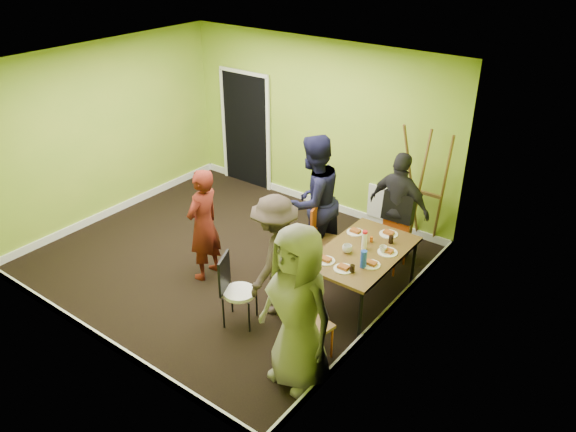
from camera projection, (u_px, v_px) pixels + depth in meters
name	position (u px, v px, depth m)	size (l,w,h in m)	color
ground	(228.00, 258.00, 8.17)	(5.00, 5.00, 0.00)	black
room_walls	(225.00, 196.00, 7.74)	(5.04, 4.54, 2.82)	#81AE2C
dining_table	(363.00, 255.00, 6.96)	(0.90, 1.50, 0.75)	black
chair_left_far	(323.00, 235.00, 7.63)	(0.52, 0.51, 1.01)	#C34D12
chair_left_near	(295.00, 272.00, 6.99)	(0.43, 0.43, 0.87)	#C34D12
chair_back_end	(397.00, 215.00, 7.77)	(0.45, 0.53, 1.06)	#C34D12
chair_front_end	(306.00, 322.00, 6.06)	(0.45, 0.45, 0.94)	#C34D12
chair_bentwood	(234.00, 287.00, 6.68)	(0.47, 0.46, 0.91)	black
easel	(424.00, 191.00, 8.03)	(0.76, 0.71, 1.89)	brown
plate_near_left	(355.00, 232.00, 7.33)	(0.23, 0.23, 0.01)	white
plate_near_right	(326.00, 261.00, 6.72)	(0.23, 0.23, 0.01)	white
plate_far_back	(389.00, 234.00, 7.28)	(0.24, 0.24, 0.01)	white
plate_far_front	(343.00, 269.00, 6.57)	(0.23, 0.23, 0.01)	white
plate_wall_back	(387.00, 252.00, 6.89)	(0.25, 0.25, 0.01)	white
plate_wall_front	(371.00, 265.00, 6.65)	(0.23, 0.23, 0.01)	white
thermos	(364.00, 241.00, 6.92)	(0.07, 0.07, 0.22)	white
blue_bottle	(364.00, 259.00, 6.56)	(0.08, 0.08, 0.22)	#183CB8
orange_bottle	(371.00, 239.00, 7.11)	(0.04, 0.04, 0.07)	#C34D12
glass_mid	(364.00, 239.00, 7.08)	(0.07, 0.07, 0.10)	black
glass_back	(391.00, 240.00, 7.07)	(0.06, 0.06, 0.10)	black
glass_front	(352.00, 269.00, 6.50)	(0.06, 0.06, 0.09)	black
cup_a	(347.00, 249.00, 6.88)	(0.12, 0.12, 0.10)	white
cup_b	(383.00, 249.00, 6.88)	(0.09, 0.09, 0.09)	white
person_standing	(203.00, 225.00, 7.43)	(0.58, 0.38, 1.58)	#4E150D
person_left_far	(313.00, 201.00, 7.70)	(0.92, 0.72, 1.90)	black
person_left_near	(275.00, 256.00, 6.76)	(1.02, 0.59, 1.58)	#312720
person_back_end	(399.00, 207.00, 7.84)	(0.95, 0.39, 1.61)	#232127
person_front_end	(298.00, 308.00, 5.63)	(0.91, 0.59, 1.85)	gray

